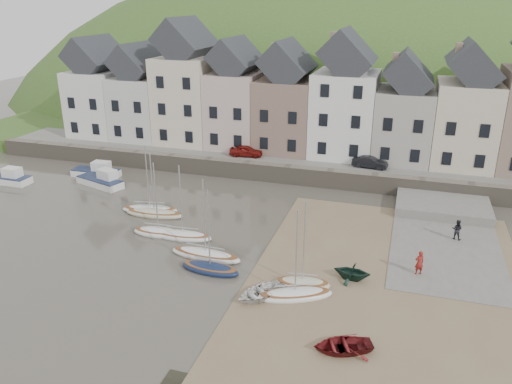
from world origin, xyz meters
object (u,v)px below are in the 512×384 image
(rowboat_green, at_px, (352,271))
(rowboat_red, at_px, (342,345))
(car_left, at_px, (246,151))
(sailboat_0, at_px, (150,209))
(person_dark, at_px, (457,230))
(car_right, at_px, (370,162))
(rowboat_white, at_px, (260,292))
(person_red, at_px, (419,263))

(rowboat_green, bearing_deg, rowboat_red, 6.52)
(car_left, bearing_deg, sailboat_0, 155.38)
(person_dark, bearing_deg, car_right, -40.09)
(sailboat_0, xyz_separation_m, rowboat_red, (19.04, -13.82, 0.13))
(rowboat_white, distance_m, rowboat_red, 6.74)
(rowboat_green, distance_m, car_right, 20.01)
(rowboat_green, height_order, rowboat_red, rowboat_green)
(person_red, bearing_deg, car_left, -71.57)
(rowboat_green, bearing_deg, car_left, -141.62)
(rowboat_red, bearing_deg, car_left, -174.61)
(car_right, bearing_deg, rowboat_green, -170.78)
(rowboat_green, bearing_deg, person_dark, 143.29)
(person_red, distance_m, car_right, 18.70)
(rowboat_green, relative_size, person_red, 1.38)
(person_red, xyz_separation_m, car_right, (-5.04, 17.96, 1.19))
(rowboat_white, distance_m, car_left, 25.47)
(rowboat_green, xyz_separation_m, person_dark, (7.05, 8.45, 0.24))
(sailboat_0, bearing_deg, car_left, 71.66)
(rowboat_red, height_order, person_dark, person_dark)
(person_dark, distance_m, car_right, 13.96)
(car_left, distance_m, car_right, 13.31)
(person_dark, bearing_deg, person_red, 82.36)
(rowboat_white, xyz_separation_m, person_dark, (12.31, 12.33, 0.53))
(rowboat_white, relative_size, person_red, 1.94)
(car_right, bearing_deg, car_left, 96.99)
(person_dark, relative_size, car_right, 0.46)
(sailboat_0, xyz_separation_m, rowboat_green, (18.60, -6.33, 0.44))
(rowboat_red, bearing_deg, sailboat_0, -148.48)
(sailboat_0, height_order, rowboat_green, sailboat_0)
(sailboat_0, relative_size, rowboat_red, 1.96)
(car_right, bearing_deg, person_red, -157.33)
(person_red, bearing_deg, rowboat_red, 40.82)
(sailboat_0, distance_m, person_red, 23.29)
(rowboat_white, xyz_separation_m, car_right, (4.48, 23.82, 1.77))
(rowboat_white, bearing_deg, rowboat_green, 74.66)
(rowboat_green, xyz_separation_m, person_red, (4.27, 1.98, 0.30))
(car_right, bearing_deg, rowboat_white, 176.34)
(rowboat_white, height_order, car_right, car_right)
(rowboat_green, relative_size, car_right, 0.68)
(rowboat_green, height_order, person_red, person_red)
(sailboat_0, relative_size, car_right, 1.78)
(sailboat_0, bearing_deg, rowboat_green, -18.78)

